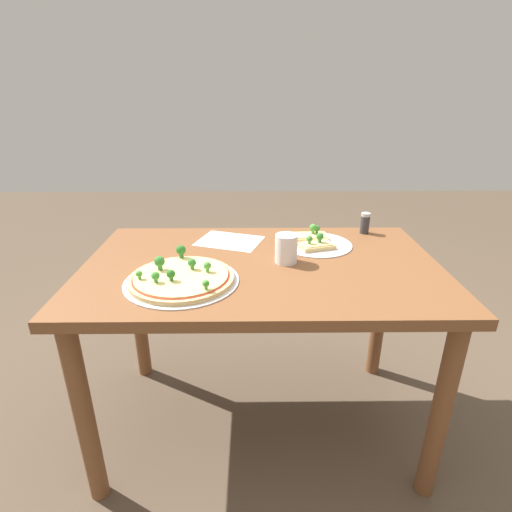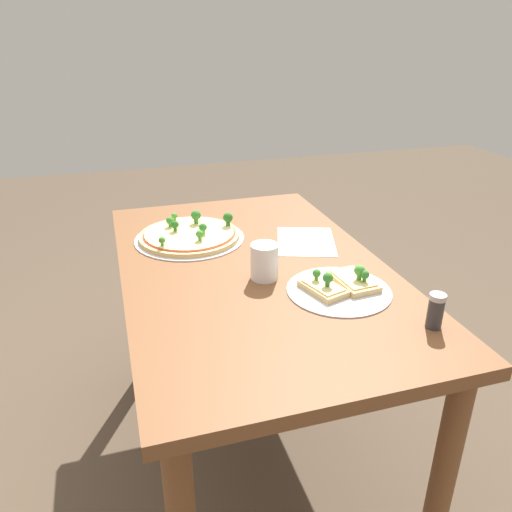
{
  "view_description": "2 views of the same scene",
  "coord_description": "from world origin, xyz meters",
  "px_view_note": "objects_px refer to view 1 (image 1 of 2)",
  "views": [
    {
      "loc": [
        0.03,
        1.26,
        1.27
      ],
      "look_at": [
        0.02,
        -0.01,
        0.73
      ],
      "focal_mm": 28.0,
      "sensor_mm": 36.0,
      "label": 1
    },
    {
      "loc": [
        -1.25,
        0.37,
        1.35
      ],
      "look_at": [
        0.02,
        -0.01,
        0.73
      ],
      "focal_mm": 35.0,
      "sensor_mm": 36.0,
      "label": 2
    }
  ],
  "objects_px": {
    "drinking_cup": "(286,249)",
    "dining_table": "(261,289)",
    "pizza_tray_slice": "(314,241)",
    "pizza_tray_whole": "(181,278)",
    "condiment_shaker": "(365,223)"
  },
  "relations": [
    {
      "from": "pizza_tray_whole",
      "to": "drinking_cup",
      "type": "xyz_separation_m",
      "value": [
        -0.34,
        -0.15,
        0.04
      ]
    },
    {
      "from": "condiment_shaker",
      "to": "pizza_tray_whole",
      "type": "bearing_deg",
      "value": 32.92
    },
    {
      "from": "pizza_tray_slice",
      "to": "drinking_cup",
      "type": "xyz_separation_m",
      "value": [
        0.12,
        0.17,
        0.04
      ]
    },
    {
      "from": "pizza_tray_slice",
      "to": "drinking_cup",
      "type": "relative_size",
      "value": 2.76
    },
    {
      "from": "pizza_tray_slice",
      "to": "pizza_tray_whole",
      "type": "bearing_deg",
      "value": 34.67
    },
    {
      "from": "dining_table",
      "to": "pizza_tray_whole",
      "type": "distance_m",
      "value": 0.31
    },
    {
      "from": "dining_table",
      "to": "drinking_cup",
      "type": "xyz_separation_m",
      "value": [
        -0.08,
        -0.01,
        0.15
      ]
    },
    {
      "from": "pizza_tray_whole",
      "to": "pizza_tray_slice",
      "type": "relative_size",
      "value": 1.3
    },
    {
      "from": "pizza_tray_whole",
      "to": "pizza_tray_slice",
      "type": "xyz_separation_m",
      "value": [
        -0.46,
        -0.32,
        -0.0
      ]
    },
    {
      "from": "dining_table",
      "to": "pizza_tray_whole",
      "type": "relative_size",
      "value": 3.42
    },
    {
      "from": "drinking_cup",
      "to": "dining_table",
      "type": "bearing_deg",
      "value": 4.8
    },
    {
      "from": "pizza_tray_whole",
      "to": "pizza_tray_slice",
      "type": "bearing_deg",
      "value": -145.33
    },
    {
      "from": "pizza_tray_slice",
      "to": "condiment_shaker",
      "type": "height_order",
      "value": "condiment_shaker"
    },
    {
      "from": "pizza_tray_whole",
      "to": "drinking_cup",
      "type": "relative_size",
      "value": 3.58
    },
    {
      "from": "condiment_shaker",
      "to": "drinking_cup",
      "type": "bearing_deg",
      "value": 40.36
    }
  ]
}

